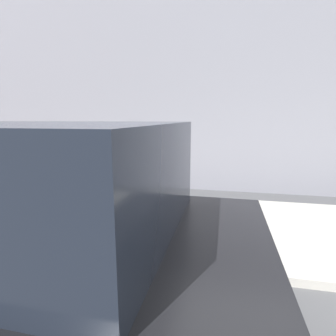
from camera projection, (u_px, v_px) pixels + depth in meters
ground_plane at (196, 329)px, 2.29m from camera, size 60.00×60.00×0.00m
sidewalk at (209, 225)px, 4.40m from camera, size 24.00×2.80×0.11m
building_facade at (219, 71)px, 6.31m from camera, size 24.00×0.30×5.85m
parking_meter at (168, 175)px, 3.21m from camera, size 0.19×0.15×1.55m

